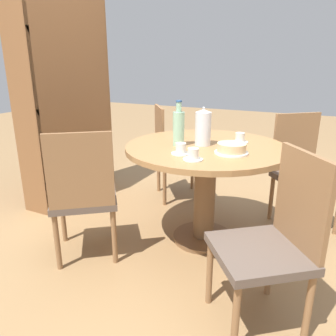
# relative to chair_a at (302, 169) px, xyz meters

# --- Properties ---
(ground_plane) EXTENTS (14.00, 14.00, 0.00)m
(ground_plane) POSITION_rel_chair_a_xyz_m (-0.60, 0.60, -0.47)
(ground_plane) COLOR #937047
(dining_table) EXTENTS (1.13, 1.13, 0.73)m
(dining_table) POSITION_rel_chair_a_xyz_m (-0.60, 0.60, 0.10)
(dining_table) COLOR brown
(dining_table) RESTS_ON ground_plane
(chair_a) EXTENTS (0.59, 0.59, 0.90)m
(chair_a) POSITION_rel_chair_a_xyz_m (0.00, 0.00, 0.00)
(chair_a) COLOR olive
(chair_a) RESTS_ON ground_plane
(chair_b) EXTENTS (0.59, 0.59, 0.90)m
(chair_b) POSITION_rel_chair_a_xyz_m (0.04, 1.17, 0.00)
(chair_b) COLOR olive
(chair_b) RESTS_ON ground_plane
(chair_c) EXTENTS (0.59, 0.59, 0.90)m
(chair_c) POSITION_rel_chair_a_xyz_m (-1.17, 1.24, 0.00)
(chair_c) COLOR olive
(chair_c) RESTS_ON ground_plane
(chair_d) EXTENTS (0.59, 0.59, 0.90)m
(chair_d) POSITION_rel_chair_a_xyz_m (-1.23, 0.03, 0.00)
(chair_d) COLOR olive
(chair_d) RESTS_ON ground_plane
(bookshelf) EXTENTS (1.00, 0.28, 1.86)m
(bookshelf) POSITION_rel_chair_a_xyz_m (-0.33, 2.08, 0.43)
(bookshelf) COLOR brown
(bookshelf) RESTS_ON ground_plane
(coffee_pot) EXTENTS (0.11, 0.11, 0.27)m
(coffee_pot) POSITION_rel_chair_a_xyz_m (-0.60, 0.63, 0.39)
(coffee_pot) COLOR silver
(coffee_pot) RESTS_ON dining_table
(water_bottle) EXTENTS (0.08, 0.08, 0.31)m
(water_bottle) POSITION_rel_chair_a_xyz_m (-0.69, 0.78, 0.39)
(water_bottle) COLOR #99C6A3
(water_bottle) RESTS_ON dining_table
(cake_main) EXTENTS (0.21, 0.21, 0.07)m
(cake_main) POSITION_rel_chair_a_xyz_m (-0.73, 0.39, 0.30)
(cake_main) COLOR white
(cake_main) RESTS_ON dining_table
(cup_a) EXTENTS (0.12, 0.12, 0.07)m
(cup_a) POSITION_rel_chair_a_xyz_m (-0.89, 0.67, 0.29)
(cup_a) COLOR silver
(cup_a) RESTS_ON dining_table
(cup_b) EXTENTS (0.12, 0.12, 0.07)m
(cup_b) POSITION_rel_chair_a_xyz_m (-0.41, 0.42, 0.29)
(cup_b) COLOR silver
(cup_b) RESTS_ON dining_table
(cup_c) EXTENTS (0.12, 0.12, 0.07)m
(cup_c) POSITION_rel_chair_a_xyz_m (-0.97, 0.56, 0.29)
(cup_c) COLOR silver
(cup_c) RESTS_ON dining_table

